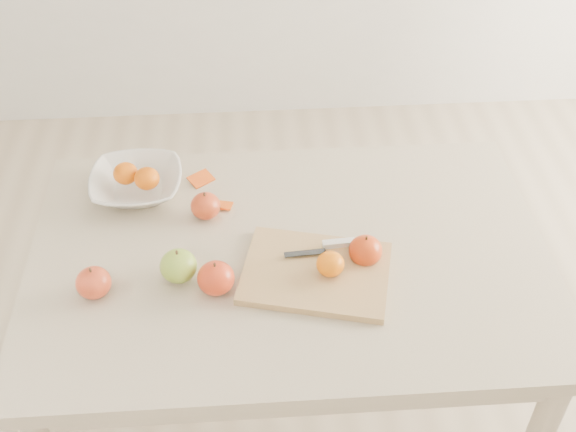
{
  "coord_description": "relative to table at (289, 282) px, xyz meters",
  "views": [
    {
      "loc": [
        -0.09,
        -1.19,
        1.92
      ],
      "look_at": [
        0.0,
        0.05,
        0.82
      ],
      "focal_mm": 45.0,
      "sensor_mm": 36.0,
      "label": 1
    }
  ],
  "objects": [
    {
      "name": "bowl_tangerine_far",
      "position": [
        -0.34,
        0.23,
        0.15
      ],
      "size": [
        0.06,
        0.06,
        0.06
      ],
      "primitive_type": "ellipsoid",
      "color": "#E06207",
      "rests_on": "fruit_bowl"
    },
    {
      "name": "paring_knife",
      "position": [
        0.1,
        -0.01,
        0.12
      ],
      "size": [
        0.17,
        0.05,
        0.01
      ],
      "color": "white",
      "rests_on": "cutting_board"
    },
    {
      "name": "fruit_bowl",
      "position": [
        -0.37,
        0.25,
        0.13
      ],
      "size": [
        0.23,
        0.23,
        0.06
      ],
      "primitive_type": "imported",
      "color": "silver",
      "rests_on": "table"
    },
    {
      "name": "cutting_board",
      "position": [
        0.05,
        -0.08,
        0.11
      ],
      "size": [
        0.37,
        0.31,
        0.02
      ],
      "primitive_type": "cube",
      "rotation": [
        0.0,
        0.0,
        -0.24
      ],
      "color": "tan",
      "rests_on": "table"
    },
    {
      "name": "apple_red_e",
      "position": [
        0.17,
        -0.04,
        0.13
      ],
      "size": [
        0.08,
        0.08,
        0.07
      ],
      "primitive_type": "ellipsoid",
      "color": "#960C0B",
      "rests_on": "table"
    },
    {
      "name": "table",
      "position": [
        0.0,
        0.0,
        0.0
      ],
      "size": [
        1.2,
        0.8,
        0.75
      ],
      "color": "#C7B696",
      "rests_on": "ground"
    },
    {
      "name": "board_tangerine",
      "position": [
        0.08,
        -0.09,
        0.14
      ],
      "size": [
        0.06,
        0.06,
        0.05
      ],
      "primitive_type": "ellipsoid",
      "color": "orange",
      "rests_on": "cutting_board"
    },
    {
      "name": "apple_red_a",
      "position": [
        -0.19,
        0.14,
        0.13
      ],
      "size": [
        0.07,
        0.07,
        0.07
      ],
      "primitive_type": "ellipsoid",
      "color": "#9F0C14",
      "rests_on": "table"
    },
    {
      "name": "apple_red_d",
      "position": [
        -0.43,
        -0.1,
        0.13
      ],
      "size": [
        0.08,
        0.08,
        0.07
      ],
      "primitive_type": "ellipsoid",
      "color": "#A61115",
      "rests_on": "table"
    },
    {
      "name": "orange_peel_b",
      "position": [
        -0.15,
        0.18,
        0.1
      ],
      "size": [
        0.05,
        0.04,
        0.01
      ],
      "primitive_type": "cube",
      "rotation": [
        -0.14,
        0.0,
        -0.24
      ],
      "color": "#DA520F",
      "rests_on": "table"
    },
    {
      "name": "apple_red_c",
      "position": [
        -0.17,
        -0.1,
        0.14
      ],
      "size": [
        0.08,
        0.08,
        0.07
      ],
      "primitive_type": "ellipsoid",
      "color": "#9F1D14",
      "rests_on": "table"
    },
    {
      "name": "ground",
      "position": [
        0.0,
        0.0,
        -0.65
      ],
      "size": [
        3.5,
        3.5,
        0.0
      ],
      "primitive_type": "plane",
      "color": "#C6B293",
      "rests_on": "ground"
    },
    {
      "name": "bowl_tangerine_near",
      "position": [
        -0.39,
        0.26,
        0.15
      ],
      "size": [
        0.06,
        0.06,
        0.05
      ],
      "primitive_type": "ellipsoid",
      "color": "#E25A07",
      "rests_on": "fruit_bowl"
    },
    {
      "name": "apple_green",
      "position": [
        -0.25,
        -0.06,
        0.14
      ],
      "size": [
        0.08,
        0.08,
        0.07
      ],
      "primitive_type": "ellipsoid",
      "color": "#69A124",
      "rests_on": "table"
    },
    {
      "name": "orange_peel_a",
      "position": [
        -0.21,
        0.28,
        0.1
      ],
      "size": [
        0.07,
        0.07,
        0.01
      ],
      "primitive_type": "cube",
      "rotation": [
        0.21,
        0.0,
        0.63
      ],
      "color": "#CC480E",
      "rests_on": "table"
    }
  ]
}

